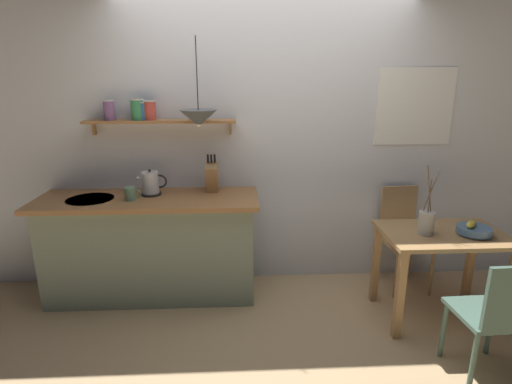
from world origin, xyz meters
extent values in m
plane|color=tan|center=(0.00, 0.00, 0.00)|extent=(14.00, 14.00, 0.00)
cube|color=silver|center=(0.20, 0.65, 1.35)|extent=(6.80, 0.10, 2.70)
cube|color=white|center=(1.32, 0.59, 1.61)|extent=(0.69, 0.01, 0.67)
cube|color=silver|center=(1.32, 0.60, 1.61)|extent=(0.63, 0.01, 0.61)
cube|color=gray|center=(-1.00, 0.32, 0.43)|extent=(1.74, 0.52, 0.86)
cube|color=#9E6B3D|center=(-1.00, 0.30, 0.88)|extent=(1.83, 0.63, 0.04)
cylinder|color=#B7BABF|center=(-1.46, 0.28, 0.90)|extent=(0.38, 0.38, 0.01)
cube|color=#9E6B3D|center=(-0.89, 0.49, 1.51)|extent=(1.26, 0.18, 0.02)
cube|color=#99754C|center=(-1.46, 0.57, 1.45)|extent=(0.02, 0.06, 0.12)
cube|color=#99754C|center=(-0.31, 0.57, 1.45)|extent=(0.02, 0.06, 0.12)
cylinder|color=#7F5689|center=(-1.30, 0.49, 1.59)|extent=(0.09, 0.09, 0.15)
cylinder|color=silver|center=(-1.30, 0.49, 1.68)|extent=(0.09, 0.09, 0.01)
cylinder|color=#388E56|center=(-1.07, 0.49, 1.60)|extent=(0.10, 0.10, 0.16)
cylinder|color=silver|center=(-1.07, 0.49, 1.68)|extent=(0.11, 0.11, 0.01)
cylinder|color=#3366A3|center=(-1.02, 0.49, 1.59)|extent=(0.08, 0.08, 0.14)
cylinder|color=silver|center=(-1.02, 0.49, 1.66)|extent=(0.08, 0.08, 0.01)
cylinder|color=#BC4238|center=(-0.97, 0.49, 1.59)|extent=(0.10, 0.10, 0.15)
cylinder|color=silver|center=(-0.97, 0.49, 1.67)|extent=(0.11, 0.11, 0.01)
cube|color=tan|center=(1.32, -0.15, 0.71)|extent=(0.92, 0.61, 0.03)
cube|color=tan|center=(0.91, -0.40, 0.35)|extent=(0.06, 0.06, 0.69)
cube|color=tan|center=(1.73, -0.40, 0.35)|extent=(0.06, 0.06, 0.69)
cube|color=tan|center=(0.91, 0.11, 0.35)|extent=(0.06, 0.06, 0.69)
cube|color=tan|center=(1.73, 0.11, 0.35)|extent=(0.06, 0.06, 0.69)
cube|color=#4C6B5B|center=(1.31, -0.78, 0.43)|extent=(0.41, 0.40, 0.03)
cylinder|color=#4C6B5B|center=(1.47, -0.61, 0.21)|extent=(0.03, 0.03, 0.42)
cylinder|color=#4C6B5B|center=(1.13, -0.63, 0.21)|extent=(0.03, 0.03, 0.42)
cylinder|color=#4C6B5B|center=(1.15, -0.95, 0.21)|extent=(0.03, 0.03, 0.42)
cube|color=tan|center=(1.25, 0.34, 0.43)|extent=(0.42, 0.46, 0.03)
cube|color=tan|center=(1.24, 0.54, 0.68)|extent=(0.34, 0.06, 0.46)
cylinder|color=tan|center=(1.11, 0.14, 0.21)|extent=(0.03, 0.03, 0.42)
cylinder|color=tan|center=(1.43, 0.17, 0.21)|extent=(0.03, 0.03, 0.42)
cylinder|color=tan|center=(1.08, 0.51, 0.21)|extent=(0.03, 0.03, 0.42)
cylinder|color=tan|center=(1.40, 0.54, 0.21)|extent=(0.03, 0.03, 0.42)
cylinder|color=#51759E|center=(1.51, -0.20, 0.73)|extent=(0.11, 0.11, 0.01)
cylinder|color=#51759E|center=(1.51, -0.20, 0.76)|extent=(0.25, 0.25, 0.05)
ellipsoid|color=yellow|center=(1.48, -0.20, 0.81)|extent=(0.13, 0.14, 0.04)
cylinder|color=#B7B2A8|center=(1.15, -0.17, 0.81)|extent=(0.12, 0.12, 0.18)
cylinder|color=brown|center=(1.14, -0.17, 1.08)|extent=(0.07, 0.01, 0.35)
cylinder|color=brown|center=(1.15, -0.17, 1.02)|extent=(0.01, 0.02, 0.25)
cylinder|color=brown|center=(1.16, -0.16, 1.06)|extent=(0.08, 0.03, 0.31)
cylinder|color=black|center=(-0.98, 0.38, 0.91)|extent=(0.16, 0.16, 0.02)
cylinder|color=silver|center=(-0.98, 0.38, 1.01)|extent=(0.14, 0.14, 0.18)
sphere|color=black|center=(-0.98, 0.38, 1.11)|extent=(0.02, 0.02, 0.02)
cone|color=silver|center=(-1.07, 0.38, 1.05)|extent=(0.04, 0.04, 0.04)
torus|color=black|center=(-0.90, 0.38, 1.02)|extent=(0.12, 0.02, 0.12)
cube|color=tan|center=(-0.47, 0.44, 1.03)|extent=(0.10, 0.19, 0.26)
cylinder|color=black|center=(-0.50, 0.42, 1.20)|extent=(0.02, 0.04, 0.08)
cylinder|color=black|center=(-0.47, 0.42, 1.20)|extent=(0.02, 0.04, 0.08)
cylinder|color=black|center=(-0.44, 0.42, 1.20)|extent=(0.02, 0.04, 0.08)
cylinder|color=slate|center=(-1.12, 0.23, 0.96)|extent=(0.09, 0.09, 0.11)
torus|color=slate|center=(-1.06, 0.23, 0.96)|extent=(0.07, 0.01, 0.07)
cylinder|color=black|center=(-0.55, 0.30, 1.89)|extent=(0.01, 0.01, 0.55)
cone|color=#4C5156|center=(-0.55, 0.30, 1.55)|extent=(0.30, 0.30, 0.13)
sphere|color=white|center=(-0.55, 0.30, 1.50)|extent=(0.04, 0.04, 0.04)
camera|label=1|loc=(-0.26, -2.90, 1.85)|focal=27.99mm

